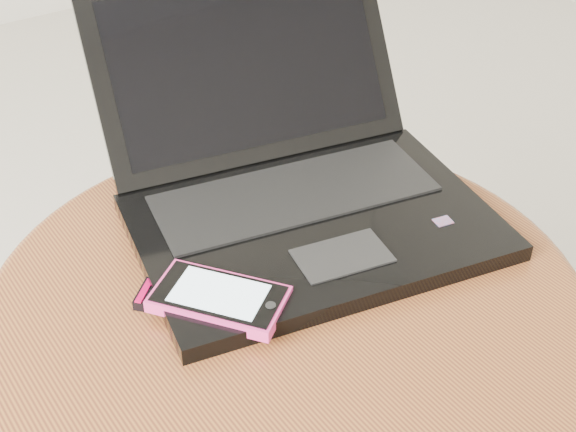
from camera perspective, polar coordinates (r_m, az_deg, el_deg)
table at (r=0.87m, az=-0.08°, el=-10.48°), size 0.61×0.61×0.49m
laptop at (r=0.89m, az=0.38°, el=2.85°), size 0.45×0.46×0.22m
phone_black at (r=0.79m, az=-6.04°, el=-5.57°), size 0.13×0.14×0.01m
phone_pink at (r=0.76m, az=-4.96°, el=-5.93°), size 0.13×0.14×0.02m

